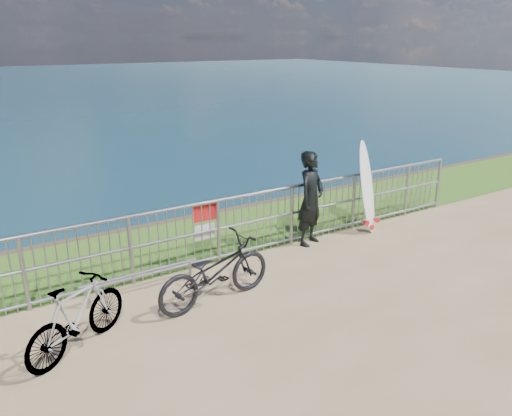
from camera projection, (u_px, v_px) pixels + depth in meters
grass_strip at (215, 235)px, 9.62m from camera, size 120.00×120.00×0.00m
railing at (245, 225)px, 8.56m from camera, size 10.06×0.10×1.13m
surfer at (311, 199)px, 8.99m from camera, size 0.75×0.63×1.74m
surfboard at (367, 191)px, 9.58m from camera, size 0.59×0.56×1.81m
bicycle_near at (215, 272)px, 7.05m from camera, size 1.90×0.85×0.96m
bicycle_far at (77, 316)px, 5.96m from camera, size 1.55×1.16×0.93m
bike_rack at (141, 275)px, 7.33m from camera, size 1.78×0.05×0.37m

